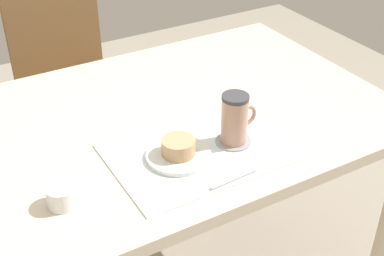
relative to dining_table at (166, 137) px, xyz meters
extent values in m
cylinder|color=beige|center=(0.60, 0.38, -0.32)|extent=(0.05, 0.05, 0.72)
cube|color=beige|center=(0.00, 0.00, 0.06)|extent=(1.30, 0.87, 0.04)
cylinder|color=brown|center=(0.13, 0.54, -0.46)|extent=(0.04, 0.04, 0.43)
cylinder|color=brown|center=(-0.22, 0.54, -0.46)|extent=(0.04, 0.04, 0.43)
cylinder|color=brown|center=(0.13, 0.90, -0.46)|extent=(0.04, 0.04, 0.43)
cylinder|color=brown|center=(-0.22, 0.90, -0.46)|extent=(0.04, 0.04, 0.43)
cube|color=brown|center=(-0.04, 0.72, -0.23)|extent=(0.42, 0.42, 0.04)
cube|color=brown|center=(-0.04, 0.91, 0.00)|extent=(0.39, 0.03, 0.42)
cube|color=white|center=(-0.01, -0.20, 0.08)|extent=(0.46, 0.33, 0.00)
cylinder|color=silver|center=(-0.07, -0.20, 0.08)|extent=(0.17, 0.17, 0.01)
cylinder|color=tan|center=(-0.07, -0.20, 0.11)|extent=(0.09, 0.09, 0.04)
cylinder|color=#99999E|center=(0.09, -0.22, 0.08)|extent=(0.09, 0.09, 0.00)
cylinder|color=tan|center=(0.09, -0.22, 0.15)|extent=(0.07, 0.07, 0.13)
cylinder|color=#3D3D42|center=(0.09, -0.22, 0.21)|extent=(0.07, 0.07, 0.01)
torus|color=tan|center=(0.13, -0.22, 0.15)|extent=(0.06, 0.01, 0.06)
cylinder|color=silver|center=(0.00, -0.35, 0.08)|extent=(0.13, 0.02, 0.01)
cylinder|color=white|center=(-0.38, -0.23, 0.10)|extent=(0.07, 0.07, 0.05)
camera|label=1|loc=(-0.59, -1.17, 0.88)|focal=50.00mm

